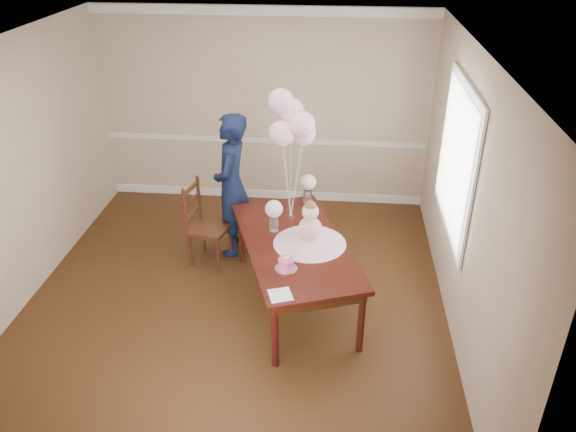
{
  "coord_description": "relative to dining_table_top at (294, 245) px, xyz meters",
  "views": [
    {
      "loc": [
        1.04,
        -4.84,
        3.76
      ],
      "look_at": [
        0.57,
        0.06,
        1.05
      ],
      "focal_mm": 35.0,
      "sensor_mm": 36.0,
      "label": 1
    }
  ],
  "objects": [
    {
      "name": "cake_flower_b",
      "position": [
        -0.02,
        -0.46,
        0.15
      ],
      "size": [
        0.03,
        0.03,
        0.03
      ],
      "primitive_type": "sphere",
      "color": "white",
      "rests_on": "birthday_cake"
    },
    {
      "name": "baby_torso",
      "position": [
        0.16,
        0.0,
        0.2
      ],
      "size": [
        0.24,
        0.24,
        0.24
      ],
      "primitive_type": "sphere",
      "color": "#EB95C6",
      "rests_on": "baby_skirt"
    },
    {
      "name": "crown_molding",
      "position": [
        -0.63,
        2.43,
        1.91
      ],
      "size": [
        4.5,
        0.02,
        0.12
      ],
      "primitive_type": "cube",
      "color": "white",
      "rests_on": "wall_back"
    },
    {
      "name": "balloon_ribbon_e",
      "position": [
        -0.03,
        0.61,
        0.43
      ],
      "size": [
        0.11,
        0.11,
        0.77
      ],
      "primitive_type": "cylinder",
      "rotation": [
        -0.09,
        0.17,
        0.34
      ],
      "color": "white",
      "rests_on": "balloon_weight"
    },
    {
      "name": "chair_slat_low",
      "position": [
        -1.26,
        0.75,
        -0.1
      ],
      "size": [
        0.12,
        0.39,
        0.05
      ],
      "primitive_type": "cube",
      "rotation": [
        0.0,
        0.0,
        -0.22
      ],
      "color": "#3E2311",
      "rests_on": "dining_chair_seat"
    },
    {
      "name": "floor",
      "position": [
        -0.63,
        -0.06,
        -0.72
      ],
      "size": [
        4.5,
        5.0,
        0.0
      ],
      "primitive_type": "cube",
      "color": "black",
      "rests_on": "ground"
    },
    {
      "name": "baby_hair",
      "position": [
        0.16,
        0.0,
        0.45
      ],
      "size": [
        0.12,
        0.12,
        0.12
      ],
      "primitive_type": "sphere",
      "color": "brown",
      "rests_on": "baby_head"
    },
    {
      "name": "rose_vase_near",
      "position": [
        -0.24,
        0.23,
        0.1
      ],
      "size": [
        0.13,
        0.13,
        0.16
      ],
      "primitive_type": "cylinder",
      "rotation": [
        0.0,
        0.0,
        0.34
      ],
      "color": "white",
      "rests_on": "dining_table_top"
    },
    {
      "name": "wall_left",
      "position": [
        -2.88,
        -0.06,
        0.63
      ],
      "size": [
        0.02,
        5.0,
        2.7
      ],
      "primitive_type": "cube",
      "color": "tan",
      "rests_on": "floor"
    },
    {
      "name": "balloon_ribbon_b",
      "position": [
        -0.03,
        0.54,
        0.5
      ],
      "size": [
        0.11,
        0.02,
        0.92
      ],
      "primitive_type": "cylinder",
      "rotation": [
        0.05,
        0.1,
        0.34
      ],
      "color": "silver",
      "rests_on": "balloon_weight"
    },
    {
      "name": "balloon_weight",
      "position": [
        -0.09,
        0.55,
        0.03
      ],
      "size": [
        0.05,
        0.05,
        0.02
      ],
      "primitive_type": "cylinder",
      "rotation": [
        0.0,
        0.0,
        0.34
      ],
      "color": "white",
      "rests_on": "dining_table_top"
    },
    {
      "name": "wall_right",
      "position": [
        1.62,
        -0.06,
        0.63
      ],
      "size": [
        0.02,
        5.0,
        2.7
      ],
      "primitive_type": "cube",
      "color": "tan",
      "rests_on": "floor"
    },
    {
      "name": "ceiling",
      "position": [
        -0.63,
        -0.06,
        1.98
      ],
      "size": [
        4.5,
        5.0,
        0.02
      ],
      "primitive_type": "cube",
      "color": "white",
      "rests_on": "wall_back"
    },
    {
      "name": "cake_platter",
      "position": [
        -0.04,
        -0.49,
        0.03
      ],
      "size": [
        0.28,
        0.28,
        0.01
      ],
      "primitive_type": "cylinder",
      "rotation": [
        0.0,
        0.0,
        0.34
      ],
      "color": "white",
      "rests_on": "dining_table_top"
    },
    {
      "name": "window_blinds",
      "position": [
        1.58,
        0.44,
        0.83
      ],
      "size": [
        0.01,
        1.5,
        1.4
      ],
      "primitive_type": "cube",
      "color": "white",
      "rests_on": "wall_right"
    },
    {
      "name": "chair_leg_fl",
      "position": [
        -1.28,
        0.57,
        -0.5
      ],
      "size": [
        0.05,
        0.05,
        0.43
      ],
      "primitive_type": "cylinder",
      "rotation": [
        0.0,
        0.0,
        -0.22
      ],
      "color": "#3A1710",
      "rests_on": "floor"
    },
    {
      "name": "chair_slat_mid",
      "position": [
        -1.26,
        0.75,
        0.06
      ],
      "size": [
        0.12,
        0.39,
        0.05
      ],
      "primitive_type": "cube",
      "rotation": [
        0.0,
        0.0,
        -0.22
      ],
      "color": "#37150F",
      "rests_on": "dining_chair_seat"
    },
    {
      "name": "wall_front",
      "position": [
        -0.63,
        -2.56,
        0.63
      ],
      "size": [
        4.5,
        0.02,
        2.7
      ],
      "primitive_type": "cube",
      "color": "tan",
      "rests_on": "floor"
    },
    {
      "name": "roses_near",
      "position": [
        -0.24,
        0.23,
        0.28
      ],
      "size": [
        0.19,
        0.19,
        0.19
      ],
      "primitive_type": "sphere",
      "color": "silver",
      "rests_on": "rose_vase_near"
    },
    {
      "name": "table_leg_bl",
      "position": [
        -0.69,
        0.72,
        -0.37
      ],
      "size": [
        0.09,
        0.09,
        0.69
      ],
      "primitive_type": "cylinder",
      "rotation": [
        0.0,
        0.0,
        0.34
      ],
      "color": "black",
      "rests_on": "floor"
    },
    {
      "name": "table_leg_br",
      "position": [
        0.09,
        1.0,
        -0.37
      ],
      "size": [
        0.09,
        0.09,
        0.69
      ],
      "primitive_type": "cylinder",
      "rotation": [
        0.0,
        0.0,
        0.34
      ],
      "color": "black",
      "rests_on": "floor"
    },
    {
      "name": "rose_vase_far",
      "position": [
        0.08,
        0.92,
        0.1
      ],
      "size": [
        0.13,
        0.13,
        0.16
      ],
      "primitive_type": "cylinder",
      "rotation": [
        0.0,
        0.0,
        0.34
      ],
      "color": "silver",
      "rests_on": "dining_table_top"
    },
    {
      "name": "dining_table_top",
      "position": [
        0.0,
        0.0,
        0.0
      ],
      "size": [
        1.59,
        2.19,
        0.05
      ],
      "primitive_type": "cube",
      "rotation": [
        0.0,
        0.0,
        0.34
      ],
      "color": "black",
      "rests_on": "table_leg_fl"
    },
    {
      "name": "baseboard_trim",
      "position": [
        -0.63,
        2.43,
        -0.66
      ],
      "size": [
        4.5,
        0.02,
        0.12
      ],
      "primitive_type": "cube",
      "color": "white",
      "rests_on": "floor"
    },
    {
      "name": "balloon_ribbon_d",
      "position": [
        -0.14,
        0.59,
        0.6
      ],
      "size": [
        0.11,
        0.07,
        1.12
      ],
      "primitive_type": "cylinder",
      "rotation": [
        -0.09,
        -0.07,
        0.34
      ],
      "color": "silver",
      "rests_on": "balloon_weight"
    },
    {
      "name": "chair_leg_bl",
      "position": [
        -1.21,
        0.92,
        -0.5
      ],
      "size": [
        0.05,
        0.05,
        0.43
      ],
      "primitive_type": "cylinder",
      "rotation": [
        0.0,
        0.0,
        -0.22
      ],
      "color": "#341D0E",
      "rests_on": "floor"
    },
    {
      "name": "baby_head",
      "position": [
        0.16,
        0.0,
        0.39
      ],
      "size": [
        0.17,
        0.17,
        0.17
      ],
      "primitive_type": "sphere",
      "color": "beige",
      "rests_on": "baby_torso"
    },
    {
      "name": "chair_rail_trim",
      "position": [
        -0.63,
        2.43,
        0.18
      ],
      "size": [
        4.5,
        0.02,
        0.07
      ],
      "primitive_type": "cube",
      "color": "silver",
      "rests_on": "wall_back"
    },
    {
      "name": "woman",
      "position": [
        -0.83,
        0.98,
        0.17
      ],
      "size": [
        0.44,
        0.65,
        1.76
      ],
      "primitive_type": "imported",
      "rotation": [
        0.0,
        0.0,
        -1.6
      ],
      "color": "black",
      "rests_on": "floor"
    },
    {
      "name": "cake_flower_a",
      "position": [
        -0.04,
        -0.49,
        0.15
      ],
      "size": [
        0.03,
        0.03,
        0.03
      ],
      "primitive_type": "sphere",
      "color": "white",
      "rests_on": "birthday_cake"
    },
    {
      "name": "chair_back_post_r",
      "position": [
        -1.22,
        0.92,
        0.02
      ],
      "size": [
        0.05,
        0.05,
        0.56
      ],
      "primitive_type": "cylinder",
      "rotation": [
        0.0,
        0.0,
        -0.22
      ],
      "color": "#35180E",
      "rests_on": "dining_chair_seat"
    },
    {
      "name": "chair_back_post_l",
      "position": [
        -1.3,
        0.57,
        0.02
      ],
      "size": [
        0.05,
        0.05,
        0.56
      ],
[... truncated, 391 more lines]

